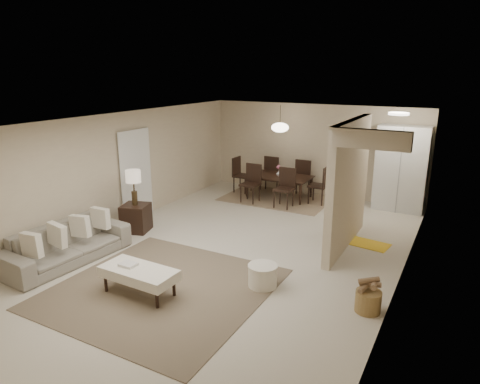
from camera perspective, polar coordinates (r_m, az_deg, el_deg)
The scene contains 22 objects.
floor at distance 8.38m, azimuth -0.66°, elevation -7.78°, with size 9.00×9.00×0.00m, color beige.
ceiling at distance 7.72m, azimuth -0.72°, elevation 9.46°, with size 9.00×9.00×0.00m, color white.
back_wall at distance 12.00m, azimuth 9.89°, elevation 5.52°, with size 6.00×6.00×0.00m, color #C3B094.
left_wall at distance 9.74m, azimuth -16.31°, elevation 2.71°, with size 9.00×9.00×0.00m, color #C3B094.
right_wall at distance 7.07m, azimuth 21.10°, elevation -2.64°, with size 9.00×9.00×0.00m, color #C3B094.
partition at distance 8.45m, azimuth 14.26°, elevation 0.90°, with size 0.15×2.50×2.50m, color #C3B094.
doorway at distance 10.19m, azimuth -13.74°, elevation 2.14°, with size 0.04×0.90×2.04m, color black.
pantry_cabinet at distance 11.18m, azimuth 20.71°, elevation 2.92°, with size 1.20×0.55×2.10m, color silver.
flush_light at distance 10.05m, azimuth 20.41°, elevation 9.76°, with size 0.44×0.44×0.05m, color white.
living_rug at distance 7.13m, azimuth -10.31°, elevation -12.52°, with size 3.20×3.20×0.01m, color brown.
sofa at distance 8.41m, azimuth -22.10°, elevation -6.45°, with size 0.90×2.30×0.67m, color gray.
ottoman_bench at distance 6.89m, azimuth -13.35°, elevation -10.54°, with size 1.24×0.59×0.44m.
side_table at distance 9.53m, azimuth -13.70°, elevation -3.36°, with size 0.54×0.54×0.59m, color black.
table_lamp at distance 9.29m, azimuth -14.04°, elevation 1.64°, with size 0.32×0.32×0.76m.
round_pouf at distance 7.01m, azimuth 3.03°, elevation -11.11°, with size 0.48×0.48×0.37m, color silver.
wicker_basket at distance 6.63m, azimuth 16.71°, elevation -13.80°, with size 0.37×0.37×0.32m, color brown.
dining_rug at distance 11.80m, azimuth 5.11°, elevation -0.70°, with size 2.80×2.10×0.01m, color #8E7758.
dining_table at distance 11.71m, azimuth 5.15°, elevation 0.70°, with size 1.73×0.97×0.61m, color black.
dining_chairs at distance 11.66m, azimuth 5.17°, elevation 1.63°, with size 2.69×1.96×1.00m.
vase at distance 11.62m, azimuth 5.20°, elevation 2.50°, with size 0.14×0.14×0.15m, color white.
yellow_mat at distance 9.03m, azimuth 16.63°, elevation -6.64°, with size 0.83×0.51×0.01m, color yellow.
pendant_light at distance 11.40m, azimuth 5.35°, elevation 8.56°, with size 0.46×0.46×0.71m.
Camera 1 is at (3.74, -6.70, 3.37)m, focal length 32.00 mm.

